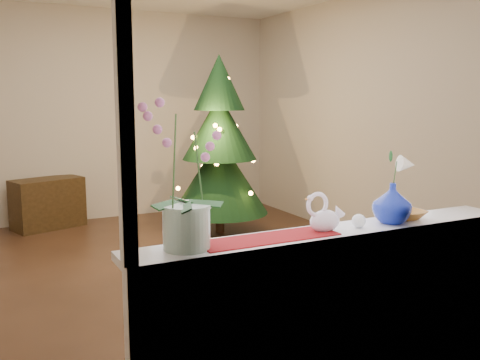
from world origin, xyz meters
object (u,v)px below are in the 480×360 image
object	(u,v)px
side_table	(48,203)
amber_dish	(406,215)
orchid_pot	(186,175)
xmas_tree	(220,145)
blue_vase	(392,200)
swan	(325,213)
paperweight	(359,221)

from	to	relation	value
side_table	amber_dish	bearing A→B (deg)	-92.45
amber_dish	side_table	distance (m)	4.83
orchid_pot	amber_dish	distance (m)	1.33
side_table	xmas_tree	bearing A→B (deg)	-51.11
xmas_tree	side_table	size ratio (longest dim) A/B	2.55
blue_vase	side_table	bearing A→B (deg)	104.37
orchid_pot	side_table	xyz separation A→B (m)	(-0.03, 4.61, -0.95)
amber_dish	side_table	bearing A→B (deg)	106.07
blue_vase	amber_dish	xyz separation A→B (m)	(0.14, 0.04, -0.10)
orchid_pot	swan	size ratio (longest dim) A/B	2.93
amber_dish	xmas_tree	size ratio (longest dim) A/B	0.08
orchid_pot	blue_vase	bearing A→B (deg)	-1.55
orchid_pot	amber_dish	bearing A→B (deg)	0.19
xmas_tree	orchid_pot	bearing A→B (deg)	-116.78
swan	paperweight	xyz separation A→B (m)	(0.20, -0.02, -0.06)
orchid_pot	side_table	distance (m)	4.70
xmas_tree	amber_dish	bearing A→B (deg)	-97.54
swan	paperweight	bearing A→B (deg)	-1.37
swan	paperweight	distance (m)	0.21
paperweight	side_table	size ratio (longest dim) A/B	0.09
paperweight	xmas_tree	xyz separation A→B (m)	(0.82, 3.50, 0.08)
orchid_pot	paperweight	distance (m)	0.98
blue_vase	paperweight	world-z (taller)	blue_vase
orchid_pot	xmas_tree	bearing A→B (deg)	63.22
amber_dish	blue_vase	bearing A→B (deg)	-165.52
blue_vase	amber_dish	world-z (taller)	blue_vase
blue_vase	side_table	world-z (taller)	blue_vase
swan	side_table	world-z (taller)	swan
swan	amber_dish	xyz separation A→B (m)	(0.56, 0.02, -0.07)
amber_dish	xmas_tree	world-z (taller)	xmas_tree
paperweight	xmas_tree	world-z (taller)	xmas_tree
orchid_pot	paperweight	world-z (taller)	orchid_pot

